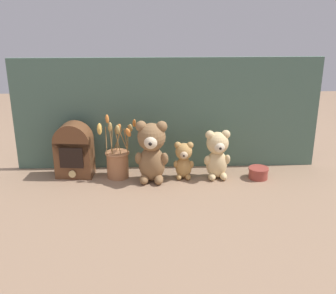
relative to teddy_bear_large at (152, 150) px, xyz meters
The scene contains 8 objects.
ground_plane 0.18m from the teddy_bear_large, 12.97° to the left, with size 4.00×4.00×0.00m, color #8E7056.
backdrop_wall 0.24m from the teddy_bear_large, 66.72° to the left, with size 1.56×0.02×0.57m.
teddy_bear_large is the anchor object (origin of this frame).
teddy_bear_medium 0.32m from the teddy_bear_large, ahead, with size 0.13×0.12×0.25m.
teddy_bear_small 0.17m from the teddy_bear_large, 10.77° to the left, with size 0.10×0.10×0.19m.
flower_vase 0.19m from the teddy_bear_large, 162.30° to the left, with size 0.19×0.15×0.33m.
vintage_radio 0.39m from the teddy_bear_large, 168.72° to the left, with size 0.19×0.12×0.28m.
decorative_tin_tall 0.54m from the teddy_bear_large, ahead, with size 0.10×0.10×0.06m.
Camera 1 is at (-0.07, -1.91, 0.85)m, focal length 45.00 mm.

